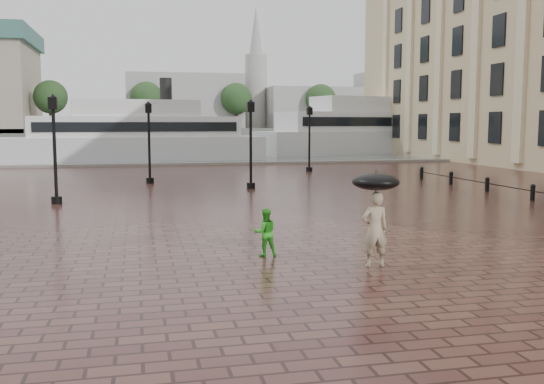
{
  "coord_description": "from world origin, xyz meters",
  "views": [
    {
      "loc": [
        -2.69,
        -16.41,
        3.36
      ],
      "look_at": [
        1.04,
        0.27,
        1.4
      ],
      "focal_mm": 40.0,
      "sensor_mm": 36.0,
      "label": 1
    }
  ],
  "objects_px": {
    "ferry_near": "(136,136)",
    "ferry_far": "(368,130)",
    "child_pedestrian": "(265,232)",
    "street_lamps": "(157,142)",
    "adult_pedestrian": "(375,229)"
  },
  "relations": [
    {
      "from": "ferry_near",
      "to": "ferry_far",
      "type": "bearing_deg",
      "value": 12.07
    },
    {
      "from": "adult_pedestrian",
      "to": "ferry_far",
      "type": "relative_size",
      "value": 0.07
    },
    {
      "from": "adult_pedestrian",
      "to": "ferry_near",
      "type": "distance_m",
      "value": 41.73
    },
    {
      "from": "street_lamps",
      "to": "child_pedestrian",
      "type": "bearing_deg",
      "value": -84.0
    },
    {
      "from": "child_pedestrian",
      "to": "adult_pedestrian",
      "type": "bearing_deg",
      "value": 143.32
    },
    {
      "from": "ferry_near",
      "to": "ferry_far",
      "type": "distance_m",
      "value": 26.38
    },
    {
      "from": "child_pedestrian",
      "to": "ferry_far",
      "type": "height_order",
      "value": "ferry_far"
    },
    {
      "from": "child_pedestrian",
      "to": "ferry_near",
      "type": "xyz_separation_m",
      "value": [
        -3.11,
        39.74,
        1.58
      ]
    },
    {
      "from": "ferry_near",
      "to": "street_lamps",
      "type": "bearing_deg",
      "value": -93.92
    },
    {
      "from": "ferry_near",
      "to": "child_pedestrian",
      "type": "bearing_deg",
      "value": -92.47
    },
    {
      "from": "child_pedestrian",
      "to": "ferry_near",
      "type": "bearing_deg",
      "value": -86.76
    },
    {
      "from": "street_lamps",
      "to": "ferry_near",
      "type": "height_order",
      "value": "ferry_near"
    },
    {
      "from": "child_pedestrian",
      "to": "ferry_far",
      "type": "relative_size",
      "value": 0.05
    },
    {
      "from": "ferry_far",
      "to": "street_lamps",
      "type": "bearing_deg",
      "value": -143.02
    },
    {
      "from": "child_pedestrian",
      "to": "ferry_far",
      "type": "xyz_separation_m",
      "value": [
        21.84,
        48.33,
        1.92
      ]
    }
  ]
}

